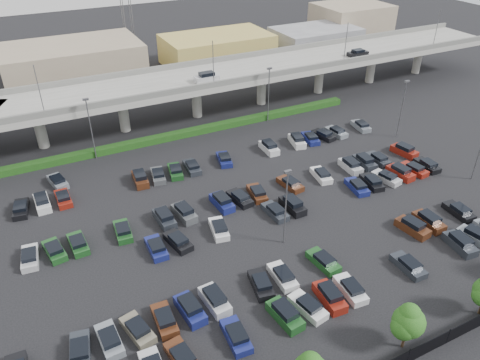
# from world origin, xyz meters

# --- Properties ---
(ground) EXTENTS (280.00, 280.00, 0.00)m
(ground) POSITION_xyz_m (0.00, 0.00, 0.00)
(ground) COLOR black
(overpass) EXTENTS (150.00, 13.00, 15.80)m
(overpass) POSITION_xyz_m (-0.21, 31.99, 6.97)
(overpass) COLOR gray
(overpass) RESTS_ON ground
(hedge) EXTENTS (66.00, 1.60, 1.10)m
(hedge) POSITION_xyz_m (0.00, 25.00, 0.55)
(hedge) COLOR #143710
(hedge) RESTS_ON ground
(tree_row) EXTENTS (65.07, 3.66, 5.94)m
(tree_row) POSITION_xyz_m (0.70, -26.53, 3.52)
(tree_row) COLOR #332316
(tree_row) RESTS_ON ground
(parked_cars) EXTENTS (62.86, 41.67, 1.67)m
(parked_cars) POSITION_xyz_m (0.47, -3.80, 0.62)
(parked_cars) COLOR #262B32
(parked_cars) RESTS_ON ground
(light_poles) EXTENTS (66.90, 48.38, 10.30)m
(light_poles) POSITION_xyz_m (-4.13, 2.00, 6.24)
(light_poles) COLOR #54545A
(light_poles) RESTS_ON ground
(distant_buildings) EXTENTS (138.00, 24.00, 9.00)m
(distant_buildings) POSITION_xyz_m (12.38, 61.81, 3.74)
(distant_buildings) COLOR gray
(distant_buildings) RESTS_ON ground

